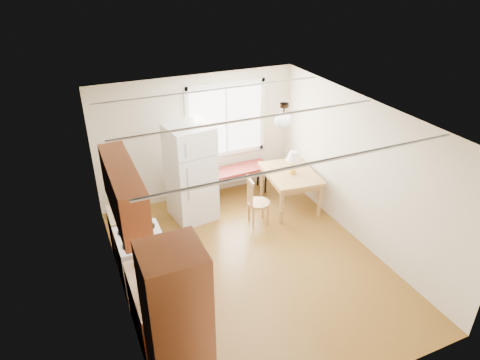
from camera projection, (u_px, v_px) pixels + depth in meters
room_shell at (252, 197)px, 6.35m from camera, size 4.60×5.60×2.62m
kitchen_run at (151, 276)px, 5.42m from camera, size 0.65×3.40×2.20m
window_unit at (226, 120)px, 8.41m from camera, size 1.64×0.05×1.51m
pendant_light at (283, 119)px, 6.45m from camera, size 0.26×0.26×0.40m
refrigerator at (191, 173)px, 7.78m from camera, size 0.84×0.84×1.83m
bench at (238, 171)px, 8.69m from camera, size 1.31×0.52×0.60m
dining_table at (290, 177)px, 8.21m from camera, size 1.04×1.31×0.75m
chair at (254, 199)px, 7.73m from camera, size 0.42×0.41×0.93m
table_lamp at (293, 158)px, 7.94m from camera, size 0.27×0.27×0.46m
coffee_maker at (156, 282)px, 5.03m from camera, size 0.25×0.29×0.38m
kettle at (138, 259)px, 5.51m from camera, size 0.10×0.10×0.20m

